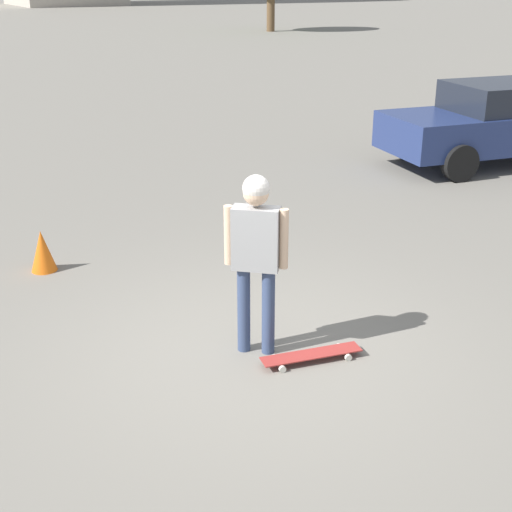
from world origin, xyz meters
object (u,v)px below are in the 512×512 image
Objects in this scene: person at (256,244)px; skateboard at (311,355)px; traffic_cone at (42,251)px; car_parked_near at (496,123)px.

person is 1.20m from skateboard.
car_parked_near is at bearing 96.27° from traffic_cone.
person reaches higher than car_parked_near.
person is 3.44m from traffic_cone.
traffic_cone is (-3.08, -1.27, -0.86)m from person.
person is 3.43× the size of traffic_cone.
traffic_cone is (-3.51, -1.63, 0.20)m from skateboard.
car_parked_near is (-4.49, 7.27, 0.73)m from skateboard.
skateboard is at bearing 41.85° from car_parked_near.
traffic_cone reaches higher than skateboard.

